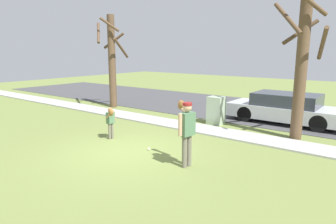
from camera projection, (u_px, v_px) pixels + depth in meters
ground_plane at (191, 128)px, 11.71m from camera, size 48.00×48.00×0.00m
sidewalk_strip at (192, 127)px, 11.78m from camera, size 36.00×1.20×0.06m
road_surface at (245, 109)px, 15.67m from camera, size 36.00×6.80×0.02m
person_adult at (186, 127)px, 7.68m from camera, size 0.67×0.70×1.69m
person_child at (111, 119)px, 10.11m from camera, size 0.48×0.48×1.13m
baseball at (149, 149)px, 9.14m from camera, size 0.07×0.07×0.07m
utility_cabinet at (216, 110)px, 12.32m from camera, size 0.63×0.53×1.13m
street_tree_near at (302, 62)px, 9.83m from camera, size 1.84×1.88×4.88m
street_tree_far at (112, 59)px, 15.72m from camera, size 1.84×1.88×4.77m
parked_sedan_silver at (286, 108)px, 12.48m from camera, size 4.60×1.80×1.23m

